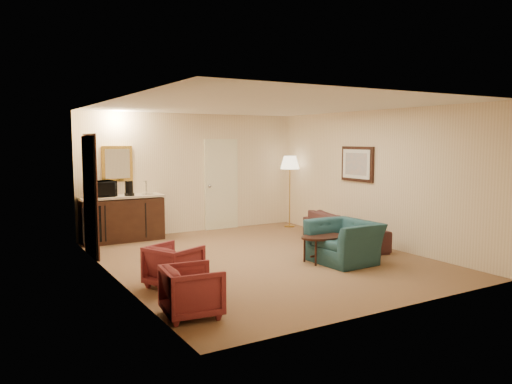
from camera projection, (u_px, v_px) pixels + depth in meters
ground at (262, 259)px, 8.56m from camera, size 6.00×6.00×0.00m
room_walls at (236, 157)px, 8.99m from camera, size 5.02×6.01×2.61m
wetbar_cabinet at (122, 218)px, 10.02m from camera, size 1.64×0.58×0.92m
sofa at (344, 224)px, 9.65m from camera, size 1.00×2.14×0.81m
teal_armchair at (344, 235)px, 8.27m from camera, size 0.73×1.09×0.93m
rose_chair_near at (174, 263)px, 6.91m from camera, size 0.80×0.82×0.65m
rose_chair_far at (192, 289)px, 5.74m from camera, size 0.66×0.70×0.65m
coffee_table at (322, 249)px, 8.32m from camera, size 0.78×0.53×0.45m
floor_lamp at (290, 191)px, 11.64m from camera, size 0.54×0.54×1.67m
waste_bin at (155, 231)px, 10.32m from camera, size 0.31×0.31×0.30m
microwave at (100, 187)px, 9.77m from camera, size 0.58×0.35×0.38m
coffee_maker at (129, 188)px, 9.93m from camera, size 0.20×0.20×0.30m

